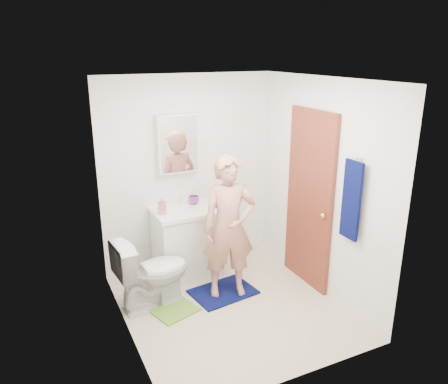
# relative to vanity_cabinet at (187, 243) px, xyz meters

# --- Properties ---
(floor) EXTENTS (2.20, 2.40, 0.02)m
(floor) POSITION_rel_vanity_cabinet_xyz_m (0.15, -0.91, -0.41)
(floor) COLOR beige
(floor) RESTS_ON ground
(ceiling) EXTENTS (2.20, 2.40, 0.02)m
(ceiling) POSITION_rel_vanity_cabinet_xyz_m (0.15, -0.91, 2.01)
(ceiling) COLOR white
(ceiling) RESTS_ON ground
(wall_back) EXTENTS (2.20, 0.02, 2.40)m
(wall_back) POSITION_rel_vanity_cabinet_xyz_m (0.15, 0.30, 0.80)
(wall_back) COLOR white
(wall_back) RESTS_ON ground
(wall_front) EXTENTS (2.20, 0.02, 2.40)m
(wall_front) POSITION_rel_vanity_cabinet_xyz_m (0.15, -2.12, 0.80)
(wall_front) COLOR white
(wall_front) RESTS_ON ground
(wall_left) EXTENTS (0.02, 2.40, 2.40)m
(wall_left) POSITION_rel_vanity_cabinet_xyz_m (-0.96, -0.91, 0.80)
(wall_left) COLOR white
(wall_left) RESTS_ON ground
(wall_right) EXTENTS (0.02, 2.40, 2.40)m
(wall_right) POSITION_rel_vanity_cabinet_xyz_m (1.26, -0.91, 0.80)
(wall_right) COLOR white
(wall_right) RESTS_ON ground
(vanity_cabinet) EXTENTS (0.75, 0.55, 0.80)m
(vanity_cabinet) POSITION_rel_vanity_cabinet_xyz_m (0.00, 0.00, 0.00)
(vanity_cabinet) COLOR white
(vanity_cabinet) RESTS_ON floor
(countertop) EXTENTS (0.79, 0.59, 0.05)m
(countertop) POSITION_rel_vanity_cabinet_xyz_m (0.00, 0.00, 0.43)
(countertop) COLOR white
(countertop) RESTS_ON vanity_cabinet
(sink_basin) EXTENTS (0.40, 0.40, 0.03)m
(sink_basin) POSITION_rel_vanity_cabinet_xyz_m (0.00, 0.00, 0.44)
(sink_basin) COLOR white
(sink_basin) RESTS_ON countertop
(faucet) EXTENTS (0.03, 0.03, 0.12)m
(faucet) POSITION_rel_vanity_cabinet_xyz_m (0.00, 0.18, 0.51)
(faucet) COLOR silver
(faucet) RESTS_ON countertop
(medicine_cabinet) EXTENTS (0.50, 0.12, 0.70)m
(medicine_cabinet) POSITION_rel_vanity_cabinet_xyz_m (0.00, 0.22, 1.20)
(medicine_cabinet) COLOR white
(medicine_cabinet) RESTS_ON wall_back
(mirror_panel) EXTENTS (0.46, 0.01, 0.66)m
(mirror_panel) POSITION_rel_vanity_cabinet_xyz_m (0.00, 0.16, 1.20)
(mirror_panel) COLOR white
(mirror_panel) RESTS_ON wall_back
(door) EXTENTS (0.05, 0.80, 2.05)m
(door) POSITION_rel_vanity_cabinet_xyz_m (1.22, -0.76, 0.62)
(door) COLOR brown
(door) RESTS_ON ground
(door_knob) EXTENTS (0.07, 0.07, 0.07)m
(door_knob) POSITION_rel_vanity_cabinet_xyz_m (1.18, -1.08, 0.55)
(door_knob) COLOR gold
(door_knob) RESTS_ON door
(towel) EXTENTS (0.03, 0.24, 0.80)m
(towel) POSITION_rel_vanity_cabinet_xyz_m (1.18, -1.48, 0.85)
(towel) COLOR #070D44
(towel) RESTS_ON wall_right
(towel_hook) EXTENTS (0.06, 0.02, 0.02)m
(towel_hook) POSITION_rel_vanity_cabinet_xyz_m (1.22, -1.48, 1.27)
(towel_hook) COLOR silver
(towel_hook) RESTS_ON wall_right
(toilet) EXTENTS (0.82, 0.52, 0.79)m
(toilet) POSITION_rel_vanity_cabinet_xyz_m (-0.59, -0.51, -0.00)
(toilet) COLOR white
(toilet) RESTS_ON floor
(bath_mat) EXTENTS (0.76, 0.59, 0.02)m
(bath_mat) POSITION_rel_vanity_cabinet_xyz_m (0.20, -0.62, -0.39)
(bath_mat) COLOR #070D44
(bath_mat) RESTS_ON floor
(green_rug) EXTENTS (0.53, 0.48, 0.02)m
(green_rug) POSITION_rel_vanity_cabinet_xyz_m (-0.43, -0.73, -0.39)
(green_rug) COLOR #67A236
(green_rug) RESTS_ON floor
(soap_dispenser) EXTENTS (0.11, 0.12, 0.20)m
(soap_dispenser) POSITION_rel_vanity_cabinet_xyz_m (-0.30, -0.03, 0.55)
(soap_dispenser) COLOR #C25A78
(soap_dispenser) RESTS_ON countertop
(toothbrush_cup) EXTENTS (0.16, 0.16, 0.10)m
(toothbrush_cup) POSITION_rel_vanity_cabinet_xyz_m (0.15, 0.12, 0.50)
(toothbrush_cup) COLOR #7B3E89
(toothbrush_cup) RESTS_ON countertop
(man) EXTENTS (0.66, 0.52, 1.59)m
(man) POSITION_rel_vanity_cabinet_xyz_m (0.24, -0.67, 0.42)
(man) COLOR tan
(man) RESTS_ON bath_mat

